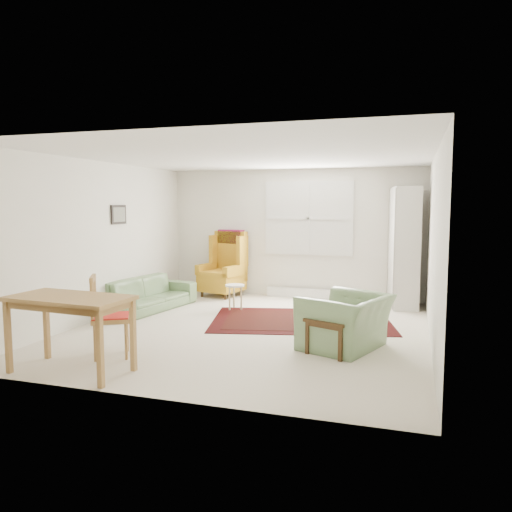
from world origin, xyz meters
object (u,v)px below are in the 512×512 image
(armchair, at_px, (346,317))
(cabinet, at_px, (404,247))
(sofa, at_px, (148,288))
(desk, at_px, (71,334))
(wingback_chair, at_px, (222,263))
(desk_chair, at_px, (111,316))
(stool, at_px, (235,297))
(coffee_table, at_px, (334,335))

(armchair, relative_size, cabinet, 0.50)
(sofa, xyz_separation_m, desk, (0.83, -3.11, 0.04))
(armchair, xyz_separation_m, desk, (-2.73, -1.80, 0.01))
(wingback_chair, relative_size, desk_chair, 1.33)
(armchair, relative_size, stool, 2.38)
(armchair, xyz_separation_m, cabinet, (0.64, 2.90, 0.65))
(sofa, height_order, cabinet, cabinet)
(wingback_chair, height_order, cabinet, cabinet)
(sofa, relative_size, wingback_chair, 1.44)
(sofa, bearing_deg, desk, -155.48)
(armchair, distance_m, stool, 2.78)
(cabinet, relative_size, desk_chair, 2.16)
(wingback_chair, relative_size, cabinet, 0.62)
(armchair, bearing_deg, desk_chair, -45.14)
(cabinet, height_order, desk, cabinet)
(sofa, relative_size, coffee_table, 3.45)
(desk, relative_size, desk_chair, 1.35)
(desk_chair, bearing_deg, coffee_table, -99.92)
(sofa, relative_size, stool, 4.27)
(sofa, distance_m, wingback_chair, 1.78)
(wingback_chair, bearing_deg, desk_chair, -73.56)
(sofa, distance_m, cabinet, 4.54)
(sofa, relative_size, cabinet, 0.89)
(armchair, distance_m, cabinet, 3.04)
(stool, distance_m, desk, 3.63)
(wingback_chair, xyz_separation_m, cabinet, (3.46, 0.00, 0.41))
(desk_chair, bearing_deg, cabinet, -68.83)
(cabinet, bearing_deg, armchair, -111.68)
(stool, bearing_deg, wingback_chair, 121.47)
(coffee_table, xyz_separation_m, desk, (-2.62, -1.55, 0.20))
(cabinet, distance_m, desk, 5.82)
(stool, height_order, cabinet, cabinet)
(desk, bearing_deg, desk_chair, 81.47)
(sofa, distance_m, desk_chair, 2.65)
(sofa, bearing_deg, wingback_chair, -15.17)
(desk, height_order, desk_chair, desk_chair)
(armchair, height_order, stool, armchair)
(stool, bearing_deg, desk_chair, -99.70)
(armchair, bearing_deg, wingback_chair, -115.01)
(coffee_table, relative_size, stool, 1.24)
(wingback_chair, xyz_separation_m, stool, (0.69, -1.13, -0.43))
(armchair, xyz_separation_m, wingback_chair, (-2.82, 2.90, 0.24))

